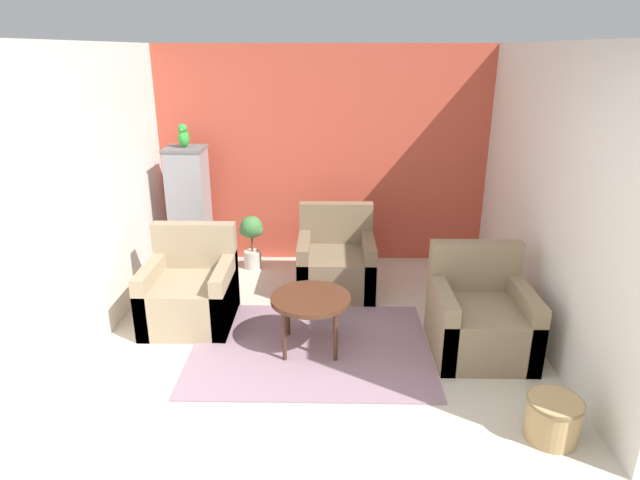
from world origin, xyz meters
TOP-DOWN VIEW (x-y plane):
  - ground_plane at (0.00, 0.00)m, footprint 20.00×20.00m
  - wall_back_accent at (0.00, 3.66)m, footprint 3.95×0.06m
  - wall_left at (-1.95, 1.82)m, footprint 0.06×3.63m
  - wall_right at (1.95, 1.82)m, footprint 0.06×3.63m
  - area_rug at (-0.07, 1.49)m, footprint 2.05×1.56m
  - coffee_table at (-0.07, 1.49)m, footprint 0.68×0.68m
  - armchair_left at (-1.22, 1.96)m, footprint 0.79×0.81m
  - armchair_right at (1.36, 1.49)m, footprint 0.79×0.81m
  - armchair_middle at (0.15, 2.70)m, footprint 0.79×0.81m
  - birdcage at (-1.50, 3.21)m, footprint 0.59×0.59m
  - parrot at (-1.50, 3.21)m, footprint 0.12×0.22m
  - potted_plant at (-0.83, 3.30)m, footprint 0.29×0.26m
  - wicker_basket at (1.57, 0.38)m, footprint 0.36×0.36m

SIDE VIEW (x-z plane):
  - ground_plane at x=0.00m, z-range 0.00..0.00m
  - area_rug at x=-0.07m, z-range 0.00..0.01m
  - wicker_basket at x=1.57m, z-range 0.01..0.31m
  - armchair_left at x=-1.22m, z-range -0.15..0.73m
  - armchair_right at x=1.36m, z-range -0.15..0.73m
  - armchair_middle at x=0.15m, z-range -0.15..0.73m
  - potted_plant at x=-0.83m, z-range 0.08..0.71m
  - coffee_table at x=-0.07m, z-range 0.20..0.69m
  - birdcage at x=-1.50m, z-range -0.04..1.41m
  - wall_back_accent at x=0.00m, z-range 0.00..2.52m
  - wall_left at x=-1.95m, z-range 0.00..2.52m
  - wall_right at x=1.95m, z-range 0.00..2.52m
  - parrot at x=-1.50m, z-range 1.44..1.69m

